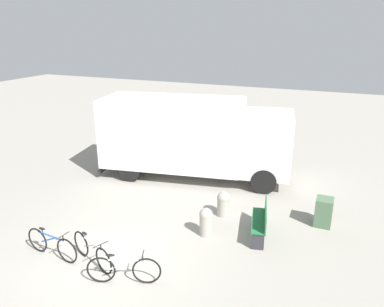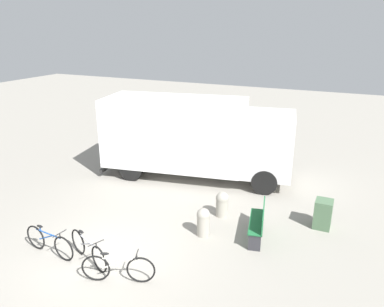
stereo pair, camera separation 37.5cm
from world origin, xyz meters
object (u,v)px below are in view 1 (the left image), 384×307
object	(u,v)px
park_bench	(261,220)
bicycle_far	(124,270)
delivery_truck	(193,135)
bicycle_near	(52,244)
utility_box	(324,212)
bollard_near_bench	(206,221)
bicycle_middle	(92,251)
bollard_far_bench	(223,203)

from	to	relation	value
park_bench	bicycle_far	xyz separation A→B (m)	(-2.55, -3.38, -0.15)
bicycle_far	delivery_truck	bearing A→B (deg)	78.01
bicycle_near	utility_box	size ratio (longest dim) A/B	2.01
bollard_near_bench	bicycle_middle	bearing A→B (deg)	-131.93
bicycle_near	bicycle_middle	size ratio (longest dim) A/B	1.07
delivery_truck	bollard_near_bench	size ratio (longest dim) A/B	8.96
delivery_truck	utility_box	distance (m)	5.84
delivery_truck	bollard_near_bench	world-z (taller)	delivery_truck
bicycle_far	utility_box	distance (m)	6.33
bicycle_middle	bollard_far_bench	size ratio (longest dim) A/B	2.04
park_bench	bicycle_near	size ratio (longest dim) A/B	0.90
park_bench	bicycle_middle	xyz separation A→B (m)	(-3.73, -3.04, -0.15)
bicycle_near	bicycle_far	size ratio (longest dim) A/B	1.06
bollard_near_bench	bollard_far_bench	xyz separation A→B (m)	(0.09, 1.35, -0.03)
bollard_far_bench	utility_box	size ratio (longest dim) A/B	0.92
bollard_near_bench	bollard_far_bench	size ratio (longest dim) A/B	1.05
bollard_near_bench	bollard_far_bench	bearing A→B (deg)	86.24
park_bench	bicycle_near	bearing A→B (deg)	110.96
bollard_near_bench	utility_box	world-z (taller)	utility_box
bicycle_near	park_bench	bearing A→B (deg)	38.69
delivery_truck	bicycle_near	world-z (taller)	delivery_truck
delivery_truck	bicycle_far	world-z (taller)	delivery_truck
bollard_far_bench	bicycle_far	bearing A→B (deg)	-105.14
park_bench	bicycle_middle	distance (m)	4.81
bicycle_near	delivery_truck	bearing A→B (deg)	84.94
delivery_truck	utility_box	xyz separation A→B (m)	(5.27, -2.14, -1.30)
delivery_truck	park_bench	world-z (taller)	delivery_truck
delivery_truck	bicycle_middle	distance (m)	6.69
bicycle_middle	bicycle_far	xyz separation A→B (m)	(1.18, -0.34, 0.00)
park_bench	bicycle_middle	size ratio (longest dim) A/B	0.96
bicycle_far	bollard_near_bench	distance (m)	2.99
park_bench	bollard_far_bench	distance (m)	1.63
bicycle_near	bicycle_middle	distance (m)	1.19
bollard_near_bench	bicycle_far	bearing A→B (deg)	-110.27
utility_box	delivery_truck	bearing A→B (deg)	157.93
park_bench	bollard_near_bench	xyz separation A→B (m)	(-1.51, -0.57, -0.06)
park_bench	bollard_near_bench	distance (m)	1.62
park_bench	bicycle_near	world-z (taller)	park_bench
bicycle_far	bollard_far_bench	size ratio (longest dim) A/B	2.05
bicycle_middle	utility_box	world-z (taller)	utility_box
bicycle_middle	utility_box	size ratio (longest dim) A/B	1.88
bicycle_near	utility_box	bearing A→B (deg)	40.57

